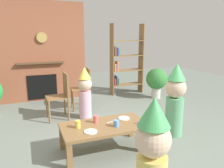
{
  "coord_description": "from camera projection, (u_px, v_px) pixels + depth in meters",
  "views": [
    {
      "loc": [
        -1.23,
        -3.12,
        1.65
      ],
      "look_at": [
        0.15,
        0.4,
        0.78
      ],
      "focal_mm": 35.74,
      "sensor_mm": 36.0,
      "label": 1
    }
  ],
  "objects": [
    {
      "name": "ground_plane",
      "position": [
        112.0,
        137.0,
        3.64
      ],
      "size": [
        12.0,
        12.0,
        0.0
      ],
      "primitive_type": "plane",
      "color": "gray"
    },
    {
      "name": "brick_fireplace_feature",
      "position": [
        40.0,
        52.0,
        5.41
      ],
      "size": [
        2.2,
        0.28,
        2.4
      ],
      "color": "#935138",
      "rests_on": "ground_plane"
    },
    {
      "name": "bookshelf",
      "position": [
        124.0,
        62.0,
        6.08
      ],
      "size": [
        0.9,
        0.28,
        1.9
      ],
      "color": "olive",
      "rests_on": "ground_plane"
    },
    {
      "name": "coffee_table",
      "position": [
        104.0,
        129.0,
        3.14
      ],
      "size": [
        1.2,
        0.64,
        0.39
      ],
      "color": "olive",
      "rests_on": "ground_plane"
    },
    {
      "name": "paper_cup_near_left",
      "position": [
        78.0,
        124.0,
        3.02
      ],
      "size": [
        0.07,
        0.07,
        0.1
      ],
      "primitive_type": "cylinder",
      "color": "#F2CC4C",
      "rests_on": "coffee_table"
    },
    {
      "name": "paper_cup_near_right",
      "position": [
        96.0,
        119.0,
        3.2
      ],
      "size": [
        0.07,
        0.07,
        0.11
      ],
      "primitive_type": "cylinder",
      "color": "#E5666B",
      "rests_on": "coffee_table"
    },
    {
      "name": "paper_cup_center",
      "position": [
        116.0,
        123.0,
        3.07
      ],
      "size": [
        0.08,
        0.08,
        0.09
      ],
      "primitive_type": "cylinder",
      "color": "#669EE0",
      "rests_on": "coffee_table"
    },
    {
      "name": "paper_plate_front",
      "position": [
        91.0,
        132.0,
        2.9
      ],
      "size": [
        0.17,
        0.17,
        0.01
      ],
      "primitive_type": "cylinder",
      "color": "white",
      "rests_on": "coffee_table"
    },
    {
      "name": "paper_plate_rear",
      "position": [
        124.0,
        118.0,
        3.36
      ],
      "size": [
        0.17,
        0.17,
        0.01
      ],
      "primitive_type": "cylinder",
      "color": "white",
      "rests_on": "coffee_table"
    },
    {
      "name": "birthday_cake_slice",
      "position": [
        139.0,
        122.0,
        3.16
      ],
      "size": [
        0.1,
        0.1,
        0.06
      ],
      "primitive_type": "cone",
      "color": "pink",
      "rests_on": "coffee_table"
    },
    {
      "name": "table_fork",
      "position": [
        111.0,
        122.0,
        3.23
      ],
      "size": [
        0.15,
        0.05,
        0.01
      ],
      "primitive_type": "cube",
      "rotation": [
        0.0,
        0.0,
        0.23
      ],
      "color": "silver",
      "rests_on": "coffee_table"
    },
    {
      "name": "child_with_cone_hat",
      "position": [
        152.0,
        157.0,
        1.93
      ],
      "size": [
        0.32,
        0.32,
        1.14
      ],
      "rotation": [
        0.0,
        0.0,
        1.56
      ],
      "color": "#E0CC66",
      "rests_on": "ground_plane"
    },
    {
      "name": "child_in_pink",
      "position": [
        175.0,
        98.0,
        3.58
      ],
      "size": [
        0.33,
        0.33,
        1.19
      ],
      "rotation": [
        0.0,
        0.0,
        -3.08
      ],
      "color": "#66B27F",
      "rests_on": "ground_plane"
    },
    {
      "name": "child_by_the_chairs",
      "position": [
        85.0,
        92.0,
        4.34
      ],
      "size": [
        0.28,
        0.28,
        1.02
      ],
      "rotation": [
        0.0,
        0.0,
        -1.63
      ],
      "color": "#EAB2C6",
      "rests_on": "ground_plane"
    },
    {
      "name": "dining_chair_left",
      "position": [
        61.0,
        93.0,
        4.33
      ],
      "size": [
        0.41,
        0.41,
        0.9
      ],
      "rotation": [
        0.0,
        0.0,
        3.18
      ],
      "color": "olive",
      "rests_on": "ground_plane"
    },
    {
      "name": "dining_chair_middle",
      "position": [
        85.0,
        86.0,
        4.93
      ],
      "size": [
        0.44,
        0.44,
        0.9
      ],
      "rotation": [
        0.0,
        0.0,
        3.04
      ],
      "color": "olive",
      "rests_on": "ground_plane"
    },
    {
      "name": "potted_plant_tall",
      "position": [
        157.0,
        80.0,
        5.72
      ],
      "size": [
        0.54,
        0.54,
        0.78
      ],
      "color": "beige",
      "rests_on": "ground_plane"
    }
  ]
}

